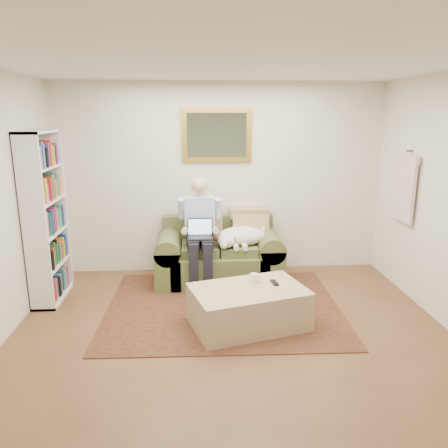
{
  "coord_description": "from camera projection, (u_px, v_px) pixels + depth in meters",
  "views": [
    {
      "loc": [
        -0.35,
        -3.48,
        2.19
      ],
      "look_at": [
        -0.02,
        1.36,
        0.95
      ],
      "focal_mm": 35.0,
      "sensor_mm": 36.0,
      "label": 1
    }
  ],
  "objects": [
    {
      "name": "room_shell",
      "position": [
        234.0,
        214.0,
        3.95
      ],
      "size": [
        4.51,
        5.0,
        2.61
      ],
      "color": "brown",
      "rests_on": "ground"
    },
    {
      "name": "rug",
      "position": [
        223.0,
        306.0,
        5.07
      ],
      "size": [
        2.71,
        2.2,
        0.01
      ],
      "primitive_type": "cube",
      "rotation": [
        0.0,
        0.0,
        -0.03
      ],
      "color": "black",
      "rests_on": "room_shell"
    },
    {
      "name": "sofa",
      "position": [
        219.0,
        260.0,
        5.83
      ],
      "size": [
        1.65,
        0.84,
        0.99
      ],
      "color": "#5A6435",
      "rests_on": "room_shell"
    },
    {
      "name": "seated_man",
      "position": [
        200.0,
        234.0,
        5.57
      ],
      "size": [
        0.54,
        0.78,
        1.39
      ],
      "primitive_type": null,
      "color": "#8CB1D8",
      "rests_on": "sofa"
    },
    {
      "name": "laptop",
      "position": [
        200.0,
        232.0,
        5.5
      ],
      "size": [
        0.32,
        0.25,
        0.23
      ],
      "color": "black",
      "rests_on": "seated_man"
    },
    {
      "name": "sleeping_dog",
      "position": [
        242.0,
        236.0,
        5.69
      ],
      "size": [
        0.68,
        0.43,
        0.25
      ],
      "primitive_type": null,
      "color": "white",
      "rests_on": "sofa"
    },
    {
      "name": "ottoman",
      "position": [
        248.0,
        307.0,
        4.57
      ],
      "size": [
        1.32,
        1.03,
        0.42
      ],
      "primitive_type": "cube",
      "rotation": [
        0.0,
        0.0,
        0.28
      ],
      "color": "tan",
      "rests_on": "room_shell"
    },
    {
      "name": "coffee_mug",
      "position": [
        254.0,
        278.0,
        4.66
      ],
      "size": [
        0.08,
        0.08,
        0.1
      ],
      "primitive_type": "cylinder",
      "color": "white",
      "rests_on": "ottoman"
    },
    {
      "name": "tv_remote",
      "position": [
        275.0,
        283.0,
        4.65
      ],
      "size": [
        0.07,
        0.16,
        0.02
      ],
      "primitive_type": "cube",
      "rotation": [
        0.0,
        0.0,
        0.16
      ],
      "color": "black",
      "rests_on": "ottoman"
    },
    {
      "name": "bookshelf",
      "position": [
        45.0,
        218.0,
        5.09
      ],
      "size": [
        0.28,
        0.8,
        2.0
      ],
      "primitive_type": null,
      "color": "white",
      "rests_on": "room_shell"
    },
    {
      "name": "wall_mirror",
      "position": [
        217.0,
        135.0,
        5.84
      ],
      "size": [
        0.94,
        0.04,
        0.72
      ],
      "color": "gold",
      "rests_on": "room_shell"
    },
    {
      "name": "hanging_shirt",
      "position": [
        405.0,
        184.0,
        5.28
      ],
      "size": [
        0.06,
        0.52,
        0.9
      ],
      "primitive_type": null,
      "color": "beige",
      "rests_on": "room_shell"
    }
  ]
}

